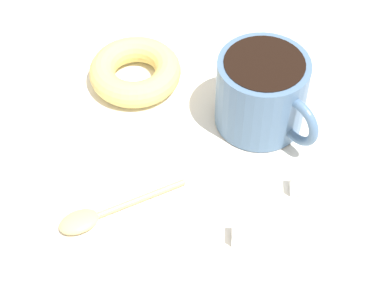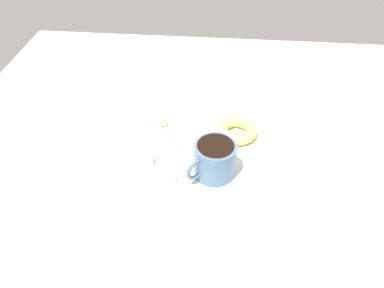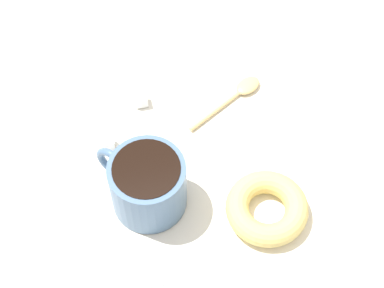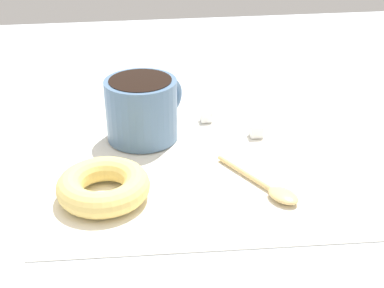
{
  "view_description": "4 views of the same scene",
  "coord_description": "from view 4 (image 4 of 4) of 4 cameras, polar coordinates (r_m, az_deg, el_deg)",
  "views": [
    {
      "loc": [
        -0.87,
        38.13,
        48.07
      ],
      "look_at": [
        1.53,
        -0.15,
        2.3
      ],
      "focal_mm": 60.0,
      "sensor_mm": 36.0,
      "label": 1
    },
    {
      "loc": [
        -61.09,
        -6.03,
        57.8
      ],
      "look_at": [
        1.53,
        -0.15,
        2.3
      ],
      "focal_mm": 35.0,
      "sensor_mm": 36.0,
      "label": 2
    },
    {
      "loc": [
        -7.62,
        -40.27,
        68.27
      ],
      "look_at": [
        1.53,
        -0.15,
        2.3
      ],
      "focal_mm": 60.0,
      "sensor_mm": 36.0,
      "label": 3
    },
    {
      "loc": [
        54.87,
        -7.35,
        31.45
      ],
      "look_at": [
        1.53,
        -0.15,
        2.3
      ],
      "focal_mm": 50.0,
      "sensor_mm": 36.0,
      "label": 4
    }
  ],
  "objects": [
    {
      "name": "coffee_cup",
      "position": [
        0.66,
        -5.3,
        3.88
      ],
      "size": [
        9.72,
        10.1,
        7.67
      ],
      "color": "slate",
      "rests_on": "napkin"
    },
    {
      "name": "sugar_cube",
      "position": [
        0.67,
        6.87,
        1.47
      ],
      "size": [
        1.56,
        1.56,
        1.56
      ],
      "primitive_type": "cube",
      "color": "white",
      "rests_on": "napkin"
    },
    {
      "name": "donut",
      "position": [
        0.56,
        -9.44,
        -4.45
      ],
      "size": [
        9.61,
        9.61,
        2.71
      ],
      "primitive_type": "torus",
      "color": "#E5C66B",
      "rests_on": "napkin"
    },
    {
      "name": "sugar_cube_extra",
      "position": [
        0.71,
        1.51,
        3.03
      ],
      "size": [
        1.44,
        1.44,
        1.44
      ],
      "primitive_type": "cube",
      "color": "white",
      "rests_on": "napkin"
    },
    {
      "name": "ground_plane",
      "position": [
        0.64,
        -0.05,
        -1.94
      ],
      "size": [
        120.0,
        120.0,
        2.0
      ],
      "primitive_type": "cube",
      "color": "#B2BCC6"
    },
    {
      "name": "napkin",
      "position": [
        0.62,
        -0.0,
        -1.74
      ],
      "size": [
        34.05,
        34.05,
        0.3
      ],
      "primitive_type": "cube",
      "rotation": [
        0.0,
        0.0,
        -0.05
      ],
      "color": "white",
      "rests_on": "ground_plane"
    },
    {
      "name": "spoon",
      "position": [
        0.57,
        8.61,
        -4.81
      ],
      "size": [
        11.19,
        7.22,
        0.9
      ],
      "color": "#D8B772",
      "rests_on": "napkin"
    }
  ]
}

